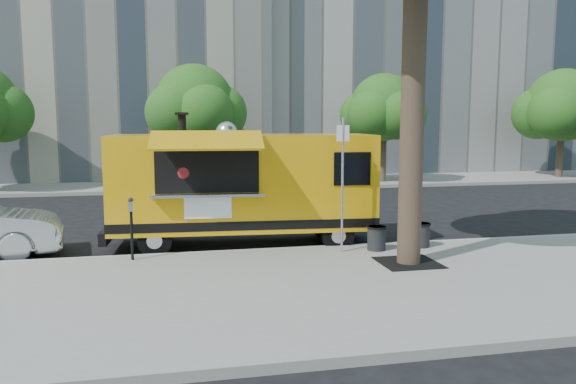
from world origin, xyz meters
The scene contains 14 objects.
ground centered at (0.00, 0.00, 0.00)m, with size 120.00×120.00×0.00m, color black.
sidewalk centered at (0.00, -4.00, 0.07)m, with size 60.00×6.00×0.15m, color gray.
curb centered at (0.00, -0.93, 0.07)m, with size 60.00×0.14×0.16m, color #999993.
far_sidewalk centered at (0.00, 13.50, 0.07)m, with size 60.00×5.00×0.15m, color gray.
building_mid centered at (12.00, 23.00, 10.00)m, with size 20.00×14.00×20.00m, color gray.
tree_well centered at (2.60, -2.80, 0.15)m, with size 1.20×1.20×0.02m, color black.
far_tree_b centered at (-1.00, 12.70, 3.83)m, with size 3.60×3.60×5.50m.
far_tree_c centered at (8.00, 12.40, 3.72)m, with size 3.24×3.24×5.21m.
far_tree_d centered at (18.00, 12.60, 3.89)m, with size 3.78×3.78×5.64m.
sign_post centered at (1.55, -1.55, 1.85)m, with size 0.28×0.06×3.00m.
parking_meter centered at (-3.00, -1.35, 0.98)m, with size 0.11×0.11×1.33m.
food_truck centered at (-0.46, 0.17, 1.53)m, with size 6.71×3.26×3.25m.
trash_bin_left centered at (2.38, -1.55, 0.44)m, with size 0.46×0.46×0.55m.
trash_bin_right centered at (3.50, -1.44, 0.45)m, with size 0.47×0.47×0.56m.
Camera 1 is at (-2.19, -13.36, 3.05)m, focal length 35.00 mm.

